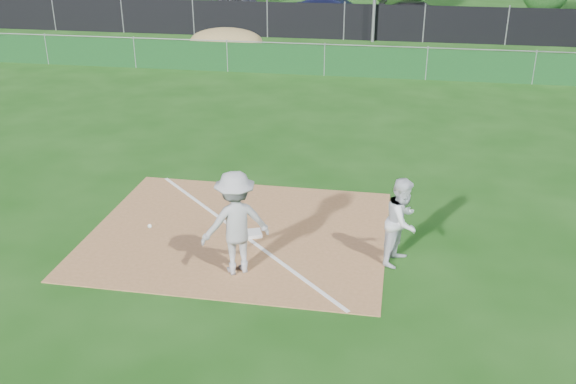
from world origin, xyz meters
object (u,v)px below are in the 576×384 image
Objects in this scene: first_base at (253,233)px; runner at (402,221)px; car_left at (242,7)px; car_right at (419,13)px; play_at_first at (236,223)px; car_mid at (333,11)px.

first_base is 3.10m from runner.
car_left reaches higher than car_right.
play_at_first reaches higher than car_mid.
runner is at bearing -9.90° from first_base.
car_mid is (-1.40, 27.95, -0.19)m from play_at_first.
car_mid is at bearing 92.94° from first_base.
runner is 29.79m from car_left.
runner is 27.95m from car_right.
car_right is (0.55, 27.94, -0.17)m from runner.
car_left is at bearing 84.95° from car_mid.
runner is 27.40m from car_mid.
car_mid is at bearing 31.43° from runner.
play_at_first is 0.55× the size of car_left.
play_at_first is 29.05m from car_right.
car_mid is (-1.36, 26.54, 0.75)m from first_base.
car_mid is at bearing -83.15° from car_left.
car_left is 10.54m from car_right.
first_base is 27.65m from car_right.
play_at_first reaches higher than first_base.
play_at_first is 0.51× the size of car_mid.
first_base is at bearing -172.01° from car_mid.
first_base is at bearing -148.73° from car_left.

